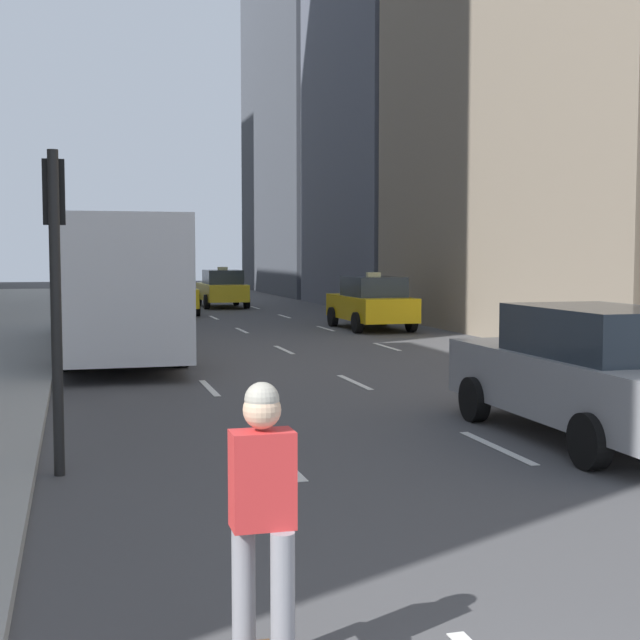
% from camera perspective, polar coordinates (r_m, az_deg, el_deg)
% --- Properties ---
extents(lane_markings, '(5.72, 56.00, 0.01)m').
position_cam_1_polar(lane_markings, '(25.82, -3.83, -1.22)').
color(lane_markings, white).
rests_on(lane_markings, ground).
extents(taxi_lead, '(2.02, 4.40, 1.87)m').
position_cam_1_polar(taxi_lead, '(41.40, -6.29, 2.03)').
color(taxi_lead, yellow).
rests_on(taxi_lead, ground).
extents(taxi_second, '(2.02, 4.40, 1.87)m').
position_cam_1_polar(taxi_second, '(36.88, -9.55, 1.73)').
color(taxi_second, yellow).
rests_on(taxi_second, ground).
extents(taxi_third, '(2.02, 4.40, 1.87)m').
position_cam_1_polar(taxi_third, '(29.18, 3.31, 1.13)').
color(taxi_third, yellow).
rests_on(taxi_third, ground).
extents(sedan_black_near, '(2.02, 4.93, 1.78)m').
position_cam_1_polar(sedan_black_near, '(12.31, 16.88, -3.22)').
color(sedan_black_near, '#9EA0A5').
rests_on(sedan_black_near, ground).
extents(city_bus, '(2.80, 11.61, 3.25)m').
position_cam_1_polar(city_bus, '(22.67, -13.04, 2.43)').
color(city_bus, silver).
rests_on(city_bus, ground).
extents(skateboarder, '(0.36, 0.80, 1.75)m').
position_cam_1_polar(skateboarder, '(5.22, -3.70, -12.49)').
color(skateboarder, brown).
rests_on(skateboarder, ground).
extents(traffic_light_pole, '(0.24, 0.42, 3.60)m').
position_cam_1_polar(traffic_light_pole, '(10.29, -16.59, 3.76)').
color(traffic_light_pole, black).
rests_on(traffic_light_pole, ground).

